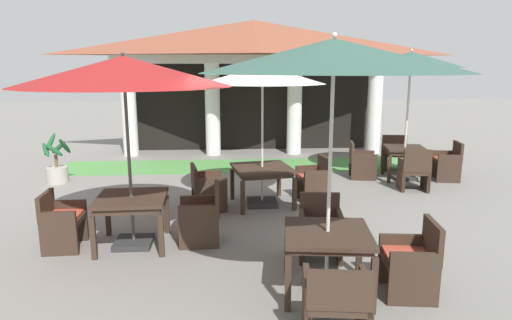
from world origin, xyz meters
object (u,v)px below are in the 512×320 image
at_px(patio_chair_near_foreground_west, 62,221).
at_px(patio_table_mid_right, 262,172).
at_px(patio_chair_mid_right_west, 207,188).
at_px(patio_umbrella_far_back, 334,58).
at_px(patio_chair_near_foreground_east, 202,216).
at_px(potted_palm_left_edge, 57,168).
at_px(patio_chair_mid_left_north, 395,154).
at_px(patio_umbrella_mid_left, 411,61).
at_px(patio_table_far_back, 327,239).
at_px(patio_chair_mid_right_east, 314,180).
at_px(patio_chair_far_back_north, 320,229).
at_px(patio_chair_far_back_east, 411,261).
at_px(patio_table_near_foreground, 132,203).
at_px(patio_chair_mid_left_east, 448,162).
at_px(patio_chair_far_back_south, 336,302).
at_px(patio_umbrella_mid_right, 262,77).
at_px(patio_chair_mid_left_south, 414,171).
at_px(patio_chair_mid_left_west, 361,162).
at_px(patio_umbrella_near_foreground, 124,73).
at_px(patio_table_mid_left, 405,152).

bearing_deg(patio_chair_near_foreground_west, patio_table_mid_right, 119.52).
distance_m(patio_chair_mid_right_west, patio_umbrella_far_back, 4.18).
distance_m(patio_chair_near_foreground_east, potted_palm_left_edge, 5.06).
bearing_deg(potted_palm_left_edge, patio_chair_mid_left_north, 5.81).
xyz_separation_m(patio_umbrella_mid_left, patio_table_far_back, (-2.95, -5.14, -2.04)).
height_order(patio_chair_mid_right_east, patio_chair_far_back_north, patio_chair_mid_right_east).
height_order(patio_chair_mid_left_north, patio_umbrella_far_back, patio_umbrella_far_back).
height_order(patio_umbrella_mid_left, patio_chair_far_back_east, patio_umbrella_mid_left).
bearing_deg(patio_chair_mid_right_west, patio_table_near_foreground, -41.74).
distance_m(patio_chair_mid_left_east, patio_chair_far_back_south, 7.16).
xyz_separation_m(patio_table_near_foreground, patio_chair_far_back_south, (2.40, -2.48, -0.24)).
relative_size(patio_table_mid_right, patio_umbrella_mid_right, 0.45).
bearing_deg(patio_chair_near_foreground_west, patio_chair_far_back_east, 67.68).
height_order(patio_chair_mid_left_south, patio_umbrella_far_back, patio_umbrella_far_back).
height_order(patio_umbrella_mid_left, patio_chair_far_back_north, patio_umbrella_mid_left).
xyz_separation_m(patio_chair_near_foreground_east, patio_table_far_back, (1.52, -1.58, 0.24)).
distance_m(patio_table_near_foreground, patio_chair_mid_right_west, 1.95).
distance_m(patio_chair_mid_left_west, patio_table_far_back, 5.67).
bearing_deg(patio_chair_near_foreground_east, potted_palm_left_edge, 40.46).
distance_m(patio_umbrella_far_back, patio_chair_far_back_east, 2.45).
distance_m(patio_chair_mid_left_south, patio_chair_mid_left_east, 1.38).
relative_size(patio_umbrella_mid_left, patio_chair_mid_right_east, 3.38).
height_order(patio_chair_near_foreground_east, patio_table_far_back, patio_chair_near_foreground_east).
relative_size(patio_umbrella_near_foreground, patio_chair_mid_left_west, 3.45).
bearing_deg(patio_chair_near_foreground_west, patio_chair_mid_right_west, 127.91).
xyz_separation_m(patio_chair_mid_left_east, patio_chair_far_back_north, (-3.79, -4.03, -0.01)).
bearing_deg(patio_chair_far_back_north, patio_chair_mid_right_east, -92.05).
bearing_deg(patio_table_far_back, patio_table_near_foreground, 148.61).
xyz_separation_m(patio_chair_mid_left_west, patio_chair_far_back_east, (-1.04, -5.42, 0.02)).
relative_size(patio_table_near_foreground, patio_chair_mid_left_north, 1.18).
xyz_separation_m(patio_umbrella_near_foreground, patio_umbrella_mid_right, (2.03, 1.84, -0.10)).
distance_m(patio_chair_mid_left_west, patio_table_mid_right, 3.15).
xyz_separation_m(patio_table_mid_right, patio_chair_far_back_north, (0.60, -2.43, -0.23)).
bearing_deg(patio_umbrella_near_foreground, patio_chair_mid_right_west, 58.76).
distance_m(patio_table_near_foreground, patio_chair_far_back_east, 3.84).
xyz_separation_m(patio_table_near_foreground, patio_umbrella_far_back, (2.51, -1.53, 2.01)).
bearing_deg(patio_chair_mid_left_south, patio_table_mid_right, -156.81).
relative_size(patio_chair_mid_right_east, patio_chair_far_back_east, 0.99).
bearing_deg(patio_table_mid_right, patio_umbrella_mid_right, -88.21).
height_order(patio_table_mid_left, patio_table_far_back, patio_table_mid_left).
height_order(patio_table_far_back, patio_umbrella_far_back, patio_umbrella_far_back).
bearing_deg(patio_table_mid_right, patio_chair_near_foreground_east, -119.83).
bearing_deg(patio_table_mid_left, patio_table_far_back, -119.86).
relative_size(patio_chair_mid_left_west, patio_table_mid_right, 0.71).
bearing_deg(patio_table_near_foreground, potted_palm_left_edge, 123.16).
bearing_deg(patio_table_mid_right, potted_palm_left_edge, 156.94).
xyz_separation_m(patio_chair_mid_left_north, patio_table_mid_right, (-3.60, -2.73, 0.23)).
height_order(patio_chair_mid_right_west, patio_chair_far_back_south, patio_chair_mid_right_west).
distance_m(patio_chair_mid_left_north, patio_chair_far_back_east, 6.58).
bearing_deg(patio_chair_mid_right_west, patio_chair_mid_left_east, 97.81).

